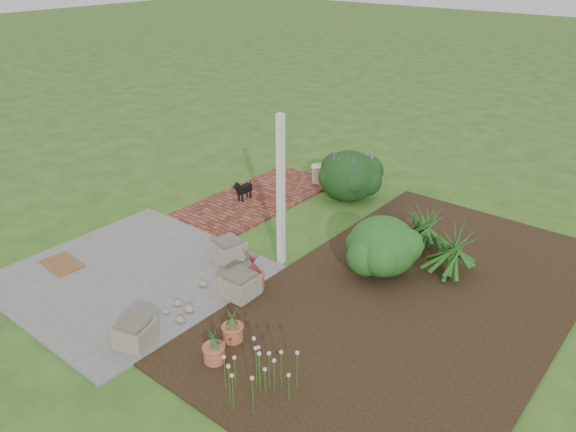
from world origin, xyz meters
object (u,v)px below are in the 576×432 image
Objects in this scene: cream_ceramic_urn at (318,174)px; evergreen_shrub at (382,245)px; stone_trough_near at (135,334)px; black_dog at (243,189)px.

evergreen_shrub reaches higher than cream_ceramic_urn.
evergreen_shrub reaches higher than stone_trough_near.
evergreen_shrub is at bearing -8.53° from black_dog.
evergreen_shrub is (3.56, -0.60, 0.21)m from black_dog.
stone_trough_near is at bearing -113.05° from evergreen_shrub.
cream_ceramic_urn is 3.76m from evergreen_shrub.
evergreen_shrub is (2.94, -2.32, 0.27)m from cream_ceramic_urn.
stone_trough_near is at bearing -76.54° from cream_ceramic_urn.
evergreen_shrub is (1.53, 3.59, 0.31)m from stone_trough_near.
cream_ceramic_urn is at bearing 103.46° from stone_trough_near.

